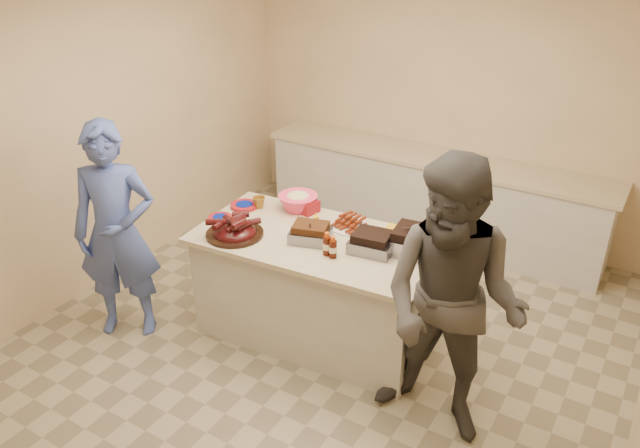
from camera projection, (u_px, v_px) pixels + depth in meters
The scene contains 20 objects.
room at pixel (322, 345), 5.00m from camera, with size 4.50×5.00×2.70m, color beige, non-canonical shape.
back_counter at pixel (431, 196), 6.47m from camera, with size 3.60×0.64×0.90m, color beige, non-canonical shape.
island at pixel (317, 332), 5.15m from camera, with size 1.87×0.98×0.89m, color beige, non-canonical shape.
rib_platter at pixel (235, 235), 4.79m from camera, with size 0.45×0.45×0.18m, color #440B0D, non-canonical shape.
pulled_pork_tray at pixel (311, 241), 4.71m from camera, with size 0.30×0.23×0.09m, color #47230F.
brisket_tray at pixel (372, 251), 4.58m from camera, with size 0.31×0.26×0.09m, color black.
roasting_pan at pixel (412, 251), 4.57m from camera, with size 0.32×0.32×0.13m, color gray.
coleslaw_bowl at pixel (298, 210), 5.19m from camera, with size 0.33×0.33×0.22m, color #FA3B63, non-canonical shape.
sausage_plate at pixel (351, 228), 4.90m from camera, with size 0.31×0.31×0.05m, color silver.
mac_cheese_dish at pixel (402, 241), 4.72m from camera, with size 0.31×0.23×0.08m, color gold.
bbq_bottle_a at pixel (327, 255), 4.53m from camera, with size 0.06×0.06×0.18m, color #380E04.
bbq_bottle_b at pixel (333, 257), 4.49m from camera, with size 0.06×0.06×0.17m, color #380E04.
mustard_bottle at pixel (316, 226), 4.92m from camera, with size 0.04×0.04×0.12m, color yellow.
sauce_bowl at pixel (321, 229), 4.88m from camera, with size 0.14×0.04×0.14m, color silver.
plate_stack_large at pixel (244, 207), 5.24m from camera, with size 0.23×0.23×0.03m, color maroon.
plate_stack_small at pixel (220, 220), 5.03m from camera, with size 0.19×0.19×0.03m, color maroon.
plastic_cup at pixel (259, 208), 5.22m from camera, with size 0.10×0.10×0.10m, color brown.
basket_stack at pixel (306, 211), 5.17m from camera, with size 0.20×0.15×0.10m, color maroon.
guest_blue at pixel (132, 326), 5.22m from camera, with size 0.65×1.78×0.43m, color #475CAC.
guest_gray at pixel (438, 422), 4.26m from camera, with size 0.94×1.93×0.73m, color #4C4843.
Camera 1 is at (2.07, -3.43, 3.16)m, focal length 35.00 mm.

